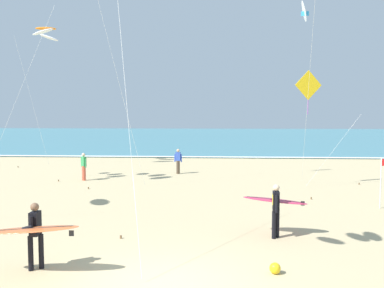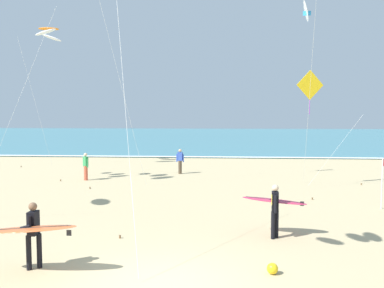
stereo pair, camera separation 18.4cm
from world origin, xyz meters
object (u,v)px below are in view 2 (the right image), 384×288
Objects in this scene: bystander_blue_top at (180,161)px; beach_ball at (272,269)px; surfer_lead at (275,204)px; kite_diamond_golden_distant at (311,87)px; bystander_green_top at (86,166)px; surfer_trailing at (30,230)px; kite_arc_amber_outer at (49,33)px; kite_delta_ivory_near at (307,11)px; lifeguard_flag at (384,178)px.

bystander_blue_top reaches higher than beach_ball.
surfer_lead reaches higher than beach_ball.
kite_diamond_golden_distant is 13.24m from bystander_green_top.
kite_arc_amber_outer reaches higher than surfer_trailing.
bystander_blue_top is at bearing 157.99° from kite_delta_ivory_near.
surfer_trailing is at bearing -151.82° from surfer_lead.
beach_ball is (-5.32, -7.41, -1.13)m from lifeguard_flag.
bystander_green_top is at bearing 102.67° from surfer_trailing.
kite_delta_ivory_near is at bearing 107.81° from lifeguard_flag.
kite_delta_ivory_near is 35.77× the size of beach_ball.
surfer_lead is at bearing 28.18° from surfer_trailing.
kite_diamond_golden_distant is (-0.02, -1.56, -4.17)m from kite_delta_ivory_near.
kite_delta_ivory_near is at bearing 89.32° from kite_diamond_golden_distant.
surfer_trailing is at bearing -69.17° from kite_arc_amber_outer.
bystander_green_top is at bearing -150.52° from bystander_blue_top.
lifeguard_flag is at bearing -66.66° from kite_diamond_golden_distant.
lifeguard_flag is (2.01, -6.27, -8.11)m from kite_delta_ivory_near.
bystander_green_top is at bearing 132.27° from surfer_lead.
kite_delta_ivory_near is 6.30× the size of bystander_blue_top.
bystander_green_top is at bearing -179.93° from kite_delta_ivory_near.
kite_delta_ivory_near is (9.28, 13.93, 8.33)m from surfer_trailing.
bystander_blue_top is 13.04m from lifeguard_flag.
bystander_green_top is (-12.41, -0.01, -8.57)m from kite_delta_ivory_near.
kite_delta_ivory_near reaches higher than beach_ball.
surfer_lead is at bearing 82.32° from beach_ball.
surfer_lead is 1.32× the size of bystander_green_top.
lifeguard_flag reaches higher than surfer_lead.
lifeguard_flag is at bearing -44.85° from bystander_blue_top.
surfer_trailing is 1.56× the size of bystander_blue_top.
surfer_lead is 3.34m from beach_ball.
beach_ball is at bearing -55.29° from kite_arc_amber_outer.
lifeguard_flag is at bearing -32.62° from kite_arc_amber_outer.
beach_ball is (-3.29, -12.12, -5.07)m from kite_diamond_golden_distant.
surfer_trailing is at bearing -77.33° from bystander_green_top.
kite_arc_amber_outer is 6.20× the size of bystander_blue_top.
lifeguard_flag is at bearing -72.19° from kite_delta_ivory_near.
bystander_green_top is (-9.53, 10.49, -0.23)m from surfer_lead.
surfer_lead is 7.49× the size of beach_ball.
surfer_lead is 22.98m from kite_arc_amber_outer.
bystander_blue_top is 0.76× the size of lifeguard_flag.
lifeguard_flag is (14.43, -6.25, 0.45)m from bystander_green_top.
surfer_lead is 0.85× the size of surfer_trailing.
bystander_blue_top is (-4.34, 13.42, -0.23)m from surfer_lead.
kite_diamond_golden_distant is 3.83× the size of bystander_blue_top.
kite_diamond_golden_distant is at bearing 113.34° from lifeguard_flag.
surfer_trailing is 0.25× the size of kite_delta_ivory_near.
kite_delta_ivory_near is at bearing 0.07° from bystander_green_top.
bystander_green_top is (4.36, -5.77, -8.65)m from kite_arc_amber_outer.
kite_arc_amber_outer reaches higher than beach_ball.
kite_diamond_golden_distant is at bearing -31.87° from bystander_blue_top.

